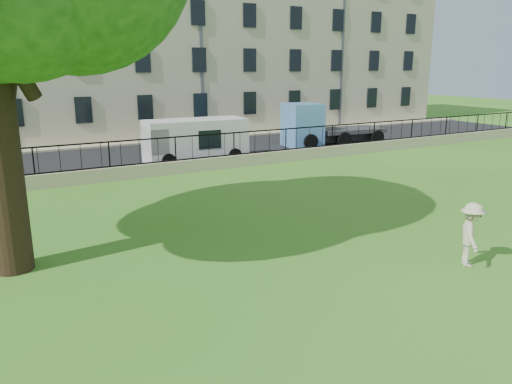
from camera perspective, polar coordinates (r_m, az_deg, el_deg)
ground at (r=13.26m, az=9.75°, el=-7.55°), size 120.00×120.00×0.00m
retaining_wall at (r=23.31m, az=-9.10°, el=2.81°), size 50.00×0.40×0.60m
iron_railing at (r=23.16m, az=-9.19°, el=4.87°), size 50.00×0.05×1.13m
street at (r=27.75m, az=-12.51°, el=3.87°), size 60.00×9.00×0.01m
sidewalk at (r=32.69m, az=-15.25°, el=5.35°), size 60.00×1.40×0.12m
building_row at (r=37.90m, az=-18.22°, el=16.74°), size 56.40×10.40×13.80m
man at (r=13.49m, az=23.36°, el=-4.50°), size 1.14×1.19×1.62m
white_van at (r=26.10m, az=-6.91°, el=5.87°), size 5.30×2.32×2.18m
blue_truck at (r=31.84m, az=8.76°, el=7.73°), size 6.47×2.98×2.62m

